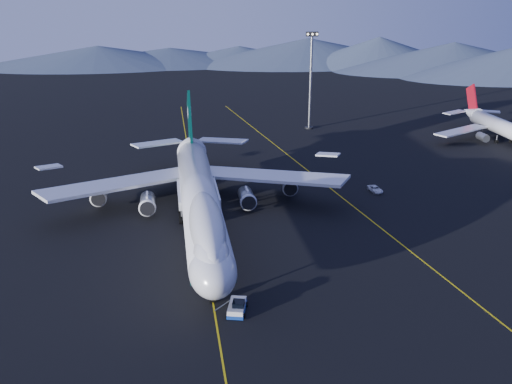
{
  "coord_description": "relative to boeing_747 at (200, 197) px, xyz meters",
  "views": [
    {
      "loc": [
        -4.76,
        -95.56,
        41.3
      ],
      "look_at": [
        10.27,
        0.41,
        6.0
      ],
      "focal_mm": 40.0,
      "sensor_mm": 36.0,
      "label": 1
    }
  ],
  "objects": [
    {
      "name": "ground",
      "position": [
        -0.0,
        -0.03,
        -5.81
      ],
      "size": [
        500.0,
        500.0,
        0.0
      ],
      "primitive_type": "plane",
      "color": "black",
      "rests_on": "ground"
    },
    {
      "name": "taxiway_line_main",
      "position": [
        -0.0,
        -0.03,
        -5.8
      ],
      "size": [
        0.25,
        220.0,
        0.01
      ],
      "primitive_type": "cube",
      "color": "yellow",
      "rests_on": "ground"
    },
    {
      "name": "taxiway_line_side",
      "position": [
        30.0,
        9.97,
        -5.8
      ],
      "size": [
        28.08,
        198.09,
        0.01
      ],
      "primitive_type": "cube",
      "rotation": [
        0.0,
        0.0,
        0.14
      ],
      "color": "yellow",
      "rests_on": "ground"
    },
    {
      "name": "boeing_747",
      "position": [
        0.0,
        0.0,
        0.0
      ],
      "size": [
        59.62,
        72.43,
        19.37
      ],
      "color": "silver",
      "rests_on": "ground"
    },
    {
      "name": "pushback_tug",
      "position": [
        3.0,
        -29.53,
        -5.21
      ],
      "size": [
        3.37,
        4.82,
        1.92
      ],
      "rotation": [
        0.0,
        0.0,
        -0.26
      ],
      "color": "silver",
      "rests_on": "ground"
    },
    {
      "name": "second_jet",
      "position": [
        87.12,
        45.06,
        -1.78
      ],
      "size": [
        41.42,
        46.79,
        13.32
      ],
      "rotation": [
        0.0,
        0.0,
        -0.11
      ],
      "color": "silver",
      "rests_on": "ground"
    },
    {
      "name": "service_van",
      "position": [
        37.88,
        12.97,
        -5.21
      ],
      "size": [
        2.57,
        4.58,
        1.21
      ],
      "primitive_type": "imported",
      "rotation": [
        0.0,
        0.0,
        0.13
      ],
      "color": "white",
      "rests_on": "ground"
    },
    {
      "name": "floodlight_mast",
      "position": [
        37.78,
        70.79,
        8.71
      ],
      "size": [
        3.54,
        2.66,
        28.66
      ],
      "rotation": [
        0.0,
        0.0,
        0.14
      ],
      "color": "black",
      "rests_on": "ground"
    }
  ]
}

